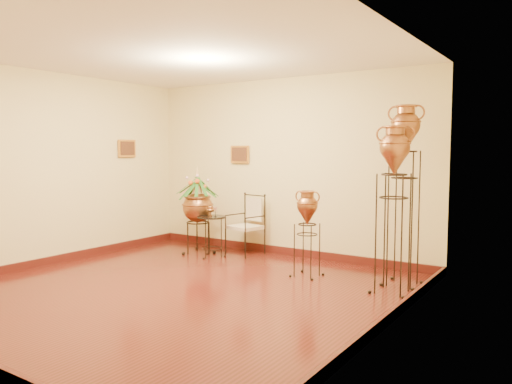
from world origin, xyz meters
The scene contains 8 objects.
ground centered at (0.00, 0.00, 0.00)m, with size 5.00×5.00×0.00m, color #551914.
room_shell centered at (-0.01, 0.01, 1.73)m, with size 5.02×5.02×2.81m.
amphora_tall centered at (2.15, 1.72, 1.14)m, with size 0.49×0.49×2.24m.
amphora_mid centered at (2.15, 1.33, 1.00)m, with size 0.50×0.50×1.98m.
amphora_short centered at (0.97, 1.44, 0.58)m, with size 0.41×0.41×1.16m.
planter_urn centered at (-1.25, 1.83, 0.80)m, with size 0.86×0.86×1.44m.
armchair centered at (-0.53, 2.15, 0.48)m, with size 0.63×0.60×0.96m.
side_table centered at (-0.84, 1.69, 0.34)m, with size 0.47×0.47×0.81m.
Camera 1 is at (4.01, -4.34, 1.67)m, focal length 35.00 mm.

